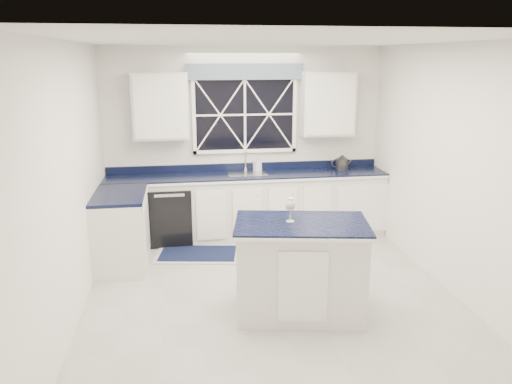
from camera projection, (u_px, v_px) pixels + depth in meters
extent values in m
plane|color=#A1A19D|center=(272.00, 297.00, 5.47)|extent=(4.50, 4.50, 0.00)
cube|color=silver|center=(245.00, 142.00, 7.26)|extent=(4.00, 0.10, 2.70)
cube|color=silver|center=(248.00, 207.00, 7.21)|extent=(3.98, 0.60, 0.90)
cube|color=silver|center=(121.00, 231.00, 6.20)|extent=(0.60, 1.00, 0.90)
cube|color=black|center=(248.00, 175.00, 7.09)|extent=(3.98, 0.64, 0.04)
cube|color=black|center=(171.00, 213.00, 7.06)|extent=(0.60, 0.58, 0.82)
cube|color=black|center=(245.00, 115.00, 7.13)|extent=(1.40, 0.02, 1.00)
cube|color=slate|center=(245.00, 72.00, 6.92)|extent=(1.65, 0.04, 0.22)
cube|color=silver|center=(161.00, 106.00, 6.79)|extent=(0.75, 0.34, 0.90)
cube|color=silver|center=(327.00, 104.00, 7.13)|extent=(0.75, 0.34, 0.90)
cylinder|color=#B9B9BB|center=(246.00, 169.00, 7.29)|extent=(0.05, 0.05, 0.04)
cylinder|color=#B9B9BB|center=(245.00, 160.00, 7.25)|extent=(0.02, 0.02, 0.28)
cylinder|color=#B9B9BB|center=(246.00, 152.00, 7.13)|extent=(0.02, 0.18, 0.02)
cube|color=silver|center=(300.00, 270.00, 5.03)|extent=(1.35, 0.94, 0.93)
cube|color=black|center=(302.00, 224.00, 4.90)|extent=(1.43, 1.01, 0.04)
cube|color=#A7A7A2|center=(198.00, 254.00, 6.65)|extent=(1.21, 0.85, 0.01)
cube|color=black|center=(198.00, 253.00, 6.64)|extent=(1.07, 0.71, 0.01)
cylinder|color=#2D2D2F|center=(342.00, 164.00, 7.38)|extent=(0.21, 0.21, 0.15)
cone|color=#2D2D2F|center=(342.00, 157.00, 7.35)|extent=(0.17, 0.17, 0.07)
torus|color=#2D2D2F|center=(336.00, 163.00, 7.37)|extent=(0.13, 0.03, 0.13)
cylinder|color=#2D2D2F|center=(349.00, 162.00, 7.38)|extent=(0.08, 0.03, 0.10)
cylinder|color=silver|center=(290.00, 221.00, 4.92)|extent=(0.08, 0.08, 0.01)
cylinder|color=silver|center=(290.00, 215.00, 4.90)|extent=(0.01, 0.01, 0.13)
ellipsoid|color=silver|center=(291.00, 204.00, 4.87)|extent=(0.10, 0.10, 0.13)
cylinder|color=#D3C870|center=(290.00, 207.00, 4.88)|extent=(0.08, 0.08, 0.05)
imported|color=silver|center=(257.00, 163.00, 7.29)|extent=(0.12, 0.13, 0.21)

